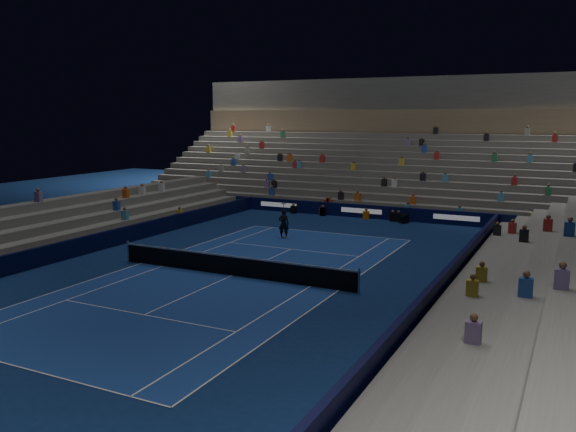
# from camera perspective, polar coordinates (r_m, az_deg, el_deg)

# --- Properties ---
(ground) EXTENTS (90.00, 90.00, 0.00)m
(ground) POSITION_cam_1_polar(r_m,az_deg,el_deg) (28.65, -5.38, -5.73)
(ground) COLOR #0D214E
(ground) RESTS_ON ground
(court_surface) EXTENTS (10.97, 23.77, 0.01)m
(court_surface) POSITION_cam_1_polar(r_m,az_deg,el_deg) (28.65, -5.38, -5.72)
(court_surface) COLOR navy
(court_surface) RESTS_ON ground
(sponsor_barrier_far) EXTENTS (44.00, 0.25, 1.00)m
(sponsor_barrier_far) POSITION_cam_1_polar(r_m,az_deg,el_deg) (44.98, 7.11, 0.47)
(sponsor_barrier_far) COLOR #080B33
(sponsor_barrier_far) RESTS_ON ground
(sponsor_barrier_east) EXTENTS (0.25, 37.00, 1.00)m
(sponsor_barrier_east) POSITION_cam_1_polar(r_m,az_deg,el_deg) (24.97, 14.04, -7.08)
(sponsor_barrier_east) COLOR black
(sponsor_barrier_east) RESTS_ON ground
(sponsor_barrier_west) EXTENTS (0.25, 37.00, 1.00)m
(sponsor_barrier_west) POSITION_cam_1_polar(r_m,az_deg,el_deg) (34.52, -19.23, -2.74)
(sponsor_barrier_west) COLOR black
(sponsor_barrier_west) RESTS_ON ground
(grandstand_main) EXTENTS (44.00, 15.20, 11.20)m
(grandstand_main) POSITION_cam_1_polar(r_m,az_deg,el_deg) (53.56, 10.53, 4.92)
(grandstand_main) COLOR #5F5F5B
(grandstand_main) RESTS_ON ground
(grandstand_east) EXTENTS (5.00, 37.00, 2.50)m
(grandstand_east) POSITION_cam_1_polar(r_m,az_deg,el_deg) (24.40, 22.11, -6.87)
(grandstand_east) COLOR slate
(grandstand_east) RESTS_ON ground
(grandstand_west) EXTENTS (5.00, 37.00, 2.50)m
(grandstand_west) POSITION_cam_1_polar(r_m,az_deg,el_deg) (36.97, -23.03, -1.53)
(grandstand_west) COLOR slate
(grandstand_west) RESTS_ON ground
(tennis_net) EXTENTS (12.90, 0.10, 1.10)m
(tennis_net) POSITION_cam_1_polar(r_m,az_deg,el_deg) (28.52, -5.39, -4.75)
(tennis_net) COLOR #B2B2B7
(tennis_net) RESTS_ON ground
(tennis_player) EXTENTS (0.76, 0.61, 1.82)m
(tennis_player) POSITION_cam_1_polar(r_m,az_deg,el_deg) (37.00, -0.41, -0.77)
(tennis_player) COLOR black
(tennis_player) RESTS_ON ground
(broadcast_camera) EXTENTS (0.66, 1.01, 0.62)m
(broadcast_camera) POSITION_cam_1_polar(r_m,az_deg,el_deg) (43.19, 11.07, -0.26)
(broadcast_camera) COLOR black
(broadcast_camera) RESTS_ON ground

